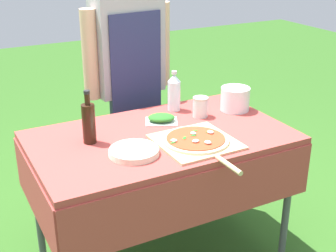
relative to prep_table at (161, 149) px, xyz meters
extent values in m
cube|color=#A83D38|center=(0.00, 0.00, 0.07)|extent=(1.34, 0.80, 0.04)
cube|color=#A83D38|center=(0.00, -0.40, -0.09)|extent=(1.34, 0.01, 0.28)
cube|color=#A83D38|center=(0.00, 0.40, -0.09)|extent=(1.34, 0.01, 0.28)
cube|color=#A83D38|center=(-0.68, 0.00, -0.09)|extent=(0.01, 0.80, 0.28)
cube|color=#A83D38|center=(0.68, 0.00, -0.09)|extent=(0.01, 0.80, 0.28)
cylinder|color=#4C4C51|center=(0.61, -0.34, -0.34)|extent=(0.04, 0.04, 0.78)
cylinder|color=#4C4C51|center=(-0.61, 0.34, -0.34)|extent=(0.04, 0.04, 0.78)
cylinder|color=#4C4C51|center=(0.61, 0.34, -0.34)|extent=(0.04, 0.04, 0.78)
cylinder|color=#333D56|center=(0.21, 0.71, -0.32)|extent=(0.12, 0.12, 0.83)
cylinder|color=#333D56|center=(0.04, 0.69, -0.32)|extent=(0.12, 0.12, 0.83)
cube|color=#99999E|center=(0.13, 0.70, 0.40)|extent=(0.47, 0.24, 0.62)
cube|color=navy|center=(0.14, 0.60, 0.17)|extent=(0.36, 0.05, 0.90)
cylinder|color=tan|center=(0.39, 0.73, 0.38)|extent=(0.10, 0.10, 0.55)
cylinder|color=tan|center=(-0.13, 0.68, 0.38)|extent=(0.10, 0.10, 0.55)
cube|color=#D1B27F|center=(0.11, -0.18, 0.09)|extent=(0.38, 0.38, 0.01)
cylinder|color=#D1B27F|center=(0.11, -0.46, 0.09)|extent=(0.03, 0.19, 0.02)
cylinder|color=beige|center=(0.11, -0.18, 0.10)|extent=(0.34, 0.34, 0.01)
cylinder|color=#D14223|center=(0.11, -0.18, 0.11)|extent=(0.30, 0.30, 0.00)
ellipsoid|color=white|center=(0.12, -0.13, 0.12)|extent=(0.03, 0.04, 0.01)
ellipsoid|color=white|center=(-0.01, -0.16, 0.12)|extent=(0.04, 0.04, 0.01)
ellipsoid|color=white|center=(0.12, -0.26, 0.12)|extent=(0.04, 0.04, 0.01)
ellipsoid|color=white|center=(0.08, -0.22, 0.12)|extent=(0.04, 0.03, 0.01)
ellipsoid|color=white|center=(0.20, -0.16, 0.12)|extent=(0.04, 0.04, 0.01)
ellipsoid|color=#286B23|center=(0.11, -0.15, 0.12)|extent=(0.04, 0.02, 0.00)
ellipsoid|color=#286B23|center=(0.20, -0.15, 0.12)|extent=(0.03, 0.02, 0.00)
ellipsoid|color=#286B23|center=(0.15, -0.10, 0.12)|extent=(0.03, 0.02, 0.00)
ellipsoid|color=#286B23|center=(-0.02, -0.18, 0.12)|extent=(0.04, 0.03, 0.00)
ellipsoid|color=#286B23|center=(0.11, -0.15, 0.12)|extent=(0.02, 0.03, 0.00)
ellipsoid|color=#286B23|center=(0.06, -0.15, 0.12)|extent=(0.04, 0.04, 0.00)
cylinder|color=black|center=(-0.36, 0.08, 0.19)|extent=(0.07, 0.07, 0.20)
cylinder|color=black|center=(-0.36, 0.08, 0.32)|extent=(0.03, 0.03, 0.06)
cylinder|color=#232326|center=(-0.36, 0.08, 0.35)|extent=(0.03, 0.03, 0.02)
cylinder|color=silver|center=(0.24, 0.29, 0.17)|extent=(0.08, 0.08, 0.18)
cone|color=silver|center=(0.24, 0.29, 0.28)|extent=(0.08, 0.08, 0.05)
cylinder|color=silver|center=(0.24, 0.29, 0.32)|extent=(0.03, 0.03, 0.02)
cube|color=silver|center=(0.08, 0.15, 0.09)|extent=(0.22, 0.19, 0.01)
ellipsoid|color=#286B23|center=(0.08, 0.15, 0.11)|extent=(0.18, 0.16, 0.04)
cylinder|color=silver|center=(0.56, 0.12, 0.15)|extent=(0.17, 0.17, 0.14)
cylinder|color=beige|center=(-0.22, -0.15, 0.09)|extent=(0.24, 0.24, 0.00)
cylinder|color=beige|center=(-0.22, -0.15, 0.09)|extent=(0.24, 0.24, 0.00)
cylinder|color=beige|center=(-0.22, -0.15, 0.10)|extent=(0.24, 0.24, 0.00)
cylinder|color=beige|center=(-0.22, -0.15, 0.10)|extent=(0.24, 0.24, 0.00)
cylinder|color=beige|center=(-0.22, -0.15, 0.11)|extent=(0.24, 0.24, 0.00)
cylinder|color=beige|center=(-0.22, -0.15, 0.11)|extent=(0.24, 0.24, 0.00)
cylinder|color=silver|center=(0.32, 0.12, 0.14)|extent=(0.09, 0.09, 0.11)
cylinder|color=#D14223|center=(0.32, 0.12, 0.12)|extent=(0.08, 0.08, 0.07)
cylinder|color=#B7B2A3|center=(0.32, 0.12, 0.20)|extent=(0.09, 0.09, 0.01)
camera|label=1|loc=(-1.01, -2.00, 1.07)|focal=50.00mm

